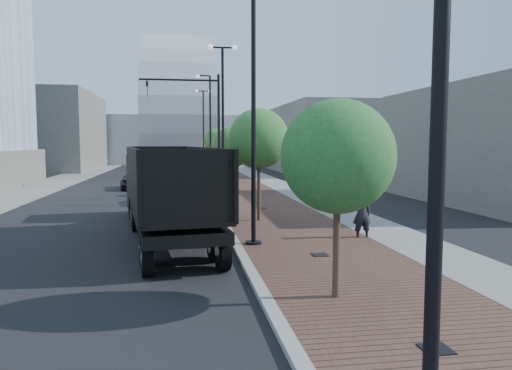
{
  "coord_description": "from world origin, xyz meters",
  "views": [
    {
      "loc": [
        -1.88,
        -6.37,
        3.66
      ],
      "look_at": [
        1.0,
        12.0,
        2.0
      ],
      "focal_mm": 33.76,
      "sensor_mm": 36.0,
      "label": 1
    }
  ],
  "objects": [
    {
      "name": "dark_car_far",
      "position": [
        -4.14,
        51.52,
        0.72
      ],
      "size": [
        2.44,
        5.11,
        1.44
      ],
      "primitive_type": "imported",
      "rotation": [
        0.0,
        0.0,
        -0.09
      ],
      "color": "black",
      "rests_on": "ground"
    },
    {
      "name": "west_sidewalk",
      "position": [
        -13.0,
        40.0,
        0.06
      ],
      "size": [
        4.0,
        140.0,
        0.12
      ],
      "primitive_type": "cube",
      "color": "slate",
      "rests_on": "ground"
    },
    {
      "name": "curb",
      "position": [
        0.0,
        40.0,
        0.07
      ],
      "size": [
        0.3,
        140.0,
        0.14
      ],
      "primitive_type": "cube",
      "color": "gray",
      "rests_on": "ground"
    },
    {
      "name": "streetlight_1",
      "position": [
        0.49,
        10.0,
        4.34
      ],
      "size": [
        1.44,
        0.56,
        9.21
      ],
      "color": "black",
      "rests_on": "ground"
    },
    {
      "name": "utility_cover_0",
      "position": [
        2.4,
        1.0,
        0.13
      ],
      "size": [
        0.5,
        0.5,
        0.02
      ],
      "primitive_type": "cube",
      "color": "black",
      "rests_on": "sidewalk"
    },
    {
      "name": "convention_center",
      "position": [
        -2.0,
        85.0,
        6.0
      ],
      "size": [
        50.0,
        30.0,
        50.0
      ],
      "color": "#B4B7BF",
      "rests_on": "ground"
    },
    {
      "name": "commercial_block_ne",
      "position": [
        16.0,
        50.0,
        4.0
      ],
      "size": [
        12.0,
        22.0,
        8.0
      ],
      "primitive_type": "cube",
      "color": "#67645C",
      "rests_on": "ground"
    },
    {
      "name": "pedestrian",
      "position": [
        4.78,
        10.59,
        1.01
      ],
      "size": [
        0.74,
        0.48,
        2.02
      ],
      "primitive_type": "imported",
      "rotation": [
        0.0,
        0.0,
        3.14
      ],
      "color": "black",
      "rests_on": "ground"
    },
    {
      "name": "tree_3",
      "position": [
        1.65,
        39.02,
        3.71
      ],
      "size": [
        2.54,
        2.52,
        4.99
      ],
      "color": "#382619",
      "rests_on": "ground"
    },
    {
      "name": "tree_0",
      "position": [
        1.65,
        4.02,
        3.33
      ],
      "size": [
        2.6,
        2.59,
        4.63
      ],
      "color": "#382619",
      "rests_on": "ground"
    },
    {
      "name": "dark_car_mid",
      "position": [
        -5.36,
        32.17,
        0.66
      ],
      "size": [
        2.46,
        4.86,
        1.32
      ],
      "primitive_type": "imported",
      "rotation": [
        0.0,
        0.0,
        0.06
      ],
      "color": "black",
      "rests_on": "ground"
    },
    {
      "name": "sidewalk",
      "position": [
        3.5,
        40.0,
        0.06
      ],
      "size": [
        7.0,
        140.0,
        0.12
      ],
      "primitive_type": "cube",
      "color": "#4C2D23",
      "rests_on": "ground"
    },
    {
      "name": "dump_truck",
      "position": [
        -2.77,
        14.37,
        1.46
      ],
      "size": [
        4.27,
        13.6,
        3.48
      ],
      "rotation": [
        0.0,
        0.0,
        0.13
      ],
      "color": "black",
      "rests_on": "ground"
    },
    {
      "name": "utility_cover_1",
      "position": [
        2.4,
        8.0,
        0.13
      ],
      "size": [
        0.5,
        0.5,
        0.02
      ],
      "primitive_type": "cube",
      "color": "black",
      "rests_on": "sidewalk"
    },
    {
      "name": "traffic_mast",
      "position": [
        -0.3,
        25.0,
        4.98
      ],
      "size": [
        5.09,
        0.2,
        8.0
      ],
      "color": "black",
      "rests_on": "ground"
    },
    {
      "name": "white_sedan",
      "position": [
        -2.89,
        23.22,
        0.69
      ],
      "size": [
        2.43,
        4.4,
        1.38
      ],
      "primitive_type": "imported",
      "rotation": [
        0.0,
        0.0,
        -0.25
      ],
      "color": "white",
      "rests_on": "ground"
    },
    {
      "name": "streetlight_2",
      "position": [
        0.6,
        22.0,
        4.82
      ],
      "size": [
        1.72,
        0.56,
        9.28
      ],
      "color": "black",
      "rests_on": "ground"
    },
    {
      "name": "utility_cover_2",
      "position": [
        2.4,
        19.0,
        0.13
      ],
      "size": [
        0.5,
        0.5,
        0.02
      ],
      "primitive_type": "cube",
      "color": "black",
      "rests_on": "sidewalk"
    },
    {
      "name": "commercial_block_nw",
      "position": [
        -20.0,
        60.0,
        5.0
      ],
      "size": [
        14.0,
        20.0,
        10.0
      ],
      "primitive_type": "cube",
      "color": "#605D56",
      "rests_on": "ground"
    },
    {
      "name": "streetlight_0",
      "position": [
        0.6,
        -2.0,
        4.82
      ],
      "size": [
        1.72,
        0.56,
        9.28
      ],
      "color": "black",
      "rests_on": "ground"
    },
    {
      "name": "streetlight_4",
      "position": [
        0.6,
        46.0,
        4.82
      ],
      "size": [
        1.72,
        0.56,
        9.28
      ],
      "color": "black",
      "rests_on": "ground"
    },
    {
      "name": "tree_2",
      "position": [
        1.65,
        27.02,
        3.26
      ],
      "size": [
        2.83,
        2.83,
        4.69
      ],
      "color": "#382619",
      "rests_on": "ground"
    },
    {
      "name": "tree_1",
      "position": [
        1.65,
        15.02,
        3.82
      ],
      "size": [
        2.69,
        2.69,
        5.17
      ],
      "color": "#382619",
      "rests_on": "ground"
    },
    {
      "name": "streetlight_3",
      "position": [
        0.49,
        34.0,
        4.34
      ],
      "size": [
        1.44,
        0.56,
        9.21
      ],
      "color": "black",
      "rests_on": "ground"
    },
    {
      "name": "concrete_strip",
      "position": [
        6.2,
        40.0,
        0.07
      ],
      "size": [
        2.4,
        140.0,
        0.13
      ],
      "primitive_type": "cube",
      "color": "slate",
      "rests_on": "ground"
    }
  ]
}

